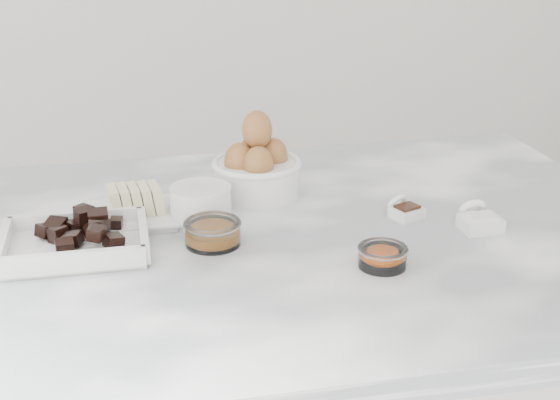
{
  "coord_description": "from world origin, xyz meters",
  "views": [
    {
      "loc": [
        -0.22,
        -1.06,
        1.42
      ],
      "look_at": [
        0.02,
        0.03,
        0.98
      ],
      "focal_mm": 50.0,
      "sensor_mm": 36.0,
      "label": 1
    }
  ],
  "objects_px": {
    "sugar_ramekin": "(201,203)",
    "zest_bowl": "(383,256)",
    "chocolate_dish": "(74,238)",
    "egg_bowl": "(257,168)",
    "honey_bowl": "(213,232)",
    "vanilla_spoon": "(405,210)",
    "salt_spoon": "(478,219)",
    "butter_plate": "(132,208)"
  },
  "relations": [
    {
      "from": "zest_bowl",
      "to": "vanilla_spoon",
      "type": "xyz_separation_m",
      "value": [
        0.09,
        0.16,
        -0.0
      ]
    },
    {
      "from": "butter_plate",
      "to": "vanilla_spoon",
      "type": "relative_size",
      "value": 2.07
    },
    {
      "from": "vanilla_spoon",
      "to": "sugar_ramekin",
      "type": "bearing_deg",
      "value": 170.86
    },
    {
      "from": "chocolate_dish",
      "to": "vanilla_spoon",
      "type": "xyz_separation_m",
      "value": [
        0.51,
        0.02,
        -0.01
      ]
    },
    {
      "from": "sugar_ramekin",
      "to": "egg_bowl",
      "type": "height_order",
      "value": "egg_bowl"
    },
    {
      "from": "zest_bowl",
      "to": "vanilla_spoon",
      "type": "distance_m",
      "value": 0.19
    },
    {
      "from": "egg_bowl",
      "to": "salt_spoon",
      "type": "xyz_separation_m",
      "value": [
        0.3,
        -0.21,
        -0.03
      ]
    },
    {
      "from": "egg_bowl",
      "to": "vanilla_spoon",
      "type": "xyz_separation_m",
      "value": [
        0.21,
        -0.15,
        -0.04
      ]
    },
    {
      "from": "egg_bowl",
      "to": "zest_bowl",
      "type": "bearing_deg",
      "value": -69.16
    },
    {
      "from": "honey_bowl",
      "to": "butter_plate",
      "type": "bearing_deg",
      "value": 133.83
    },
    {
      "from": "chocolate_dish",
      "to": "zest_bowl",
      "type": "relative_size",
      "value": 2.96
    },
    {
      "from": "zest_bowl",
      "to": "salt_spoon",
      "type": "xyz_separation_m",
      "value": [
        0.19,
        0.09,
        -0.0
      ]
    },
    {
      "from": "egg_bowl",
      "to": "salt_spoon",
      "type": "bearing_deg",
      "value": -35.18
    },
    {
      "from": "chocolate_dish",
      "to": "zest_bowl",
      "type": "xyz_separation_m",
      "value": [
        0.41,
        -0.14,
        -0.01
      ]
    },
    {
      "from": "chocolate_dish",
      "to": "salt_spoon",
      "type": "bearing_deg",
      "value": -4.18
    },
    {
      "from": "honey_bowl",
      "to": "vanilla_spoon",
      "type": "bearing_deg",
      "value": 6.97
    },
    {
      "from": "butter_plate",
      "to": "egg_bowl",
      "type": "height_order",
      "value": "egg_bowl"
    },
    {
      "from": "vanilla_spoon",
      "to": "butter_plate",
      "type": "bearing_deg",
      "value": 169.63
    },
    {
      "from": "sugar_ramekin",
      "to": "butter_plate",
      "type": "bearing_deg",
      "value": 165.96
    },
    {
      "from": "honey_bowl",
      "to": "egg_bowl",
      "type": "bearing_deg",
      "value": 61.38
    },
    {
      "from": "chocolate_dish",
      "to": "vanilla_spoon",
      "type": "bearing_deg",
      "value": 2.66
    },
    {
      "from": "vanilla_spoon",
      "to": "egg_bowl",
      "type": "bearing_deg",
      "value": 145.08
    },
    {
      "from": "honey_bowl",
      "to": "zest_bowl",
      "type": "bearing_deg",
      "value": -29.32
    },
    {
      "from": "butter_plate",
      "to": "salt_spoon",
      "type": "height_order",
      "value": "butter_plate"
    },
    {
      "from": "sugar_ramekin",
      "to": "vanilla_spoon",
      "type": "relative_size",
      "value": 1.41
    },
    {
      "from": "butter_plate",
      "to": "vanilla_spoon",
      "type": "height_order",
      "value": "butter_plate"
    },
    {
      "from": "salt_spoon",
      "to": "egg_bowl",
      "type": "bearing_deg",
      "value": 144.82
    },
    {
      "from": "honey_bowl",
      "to": "zest_bowl",
      "type": "xyz_separation_m",
      "value": [
        0.22,
        -0.12,
        -0.0
      ]
    },
    {
      "from": "vanilla_spoon",
      "to": "salt_spoon",
      "type": "height_order",
      "value": "salt_spoon"
    },
    {
      "from": "chocolate_dish",
      "to": "salt_spoon",
      "type": "xyz_separation_m",
      "value": [
        0.6,
        -0.04,
        -0.01
      ]
    },
    {
      "from": "sugar_ramekin",
      "to": "salt_spoon",
      "type": "distance_m",
      "value": 0.43
    },
    {
      "from": "sugar_ramekin",
      "to": "zest_bowl",
      "type": "xyz_separation_m",
      "value": [
        0.22,
        -0.21,
        -0.01
      ]
    },
    {
      "from": "chocolate_dish",
      "to": "butter_plate",
      "type": "height_order",
      "value": "butter_plate"
    },
    {
      "from": "salt_spoon",
      "to": "honey_bowl",
      "type": "bearing_deg",
      "value": 175.84
    },
    {
      "from": "butter_plate",
      "to": "honey_bowl",
      "type": "xyz_separation_m",
      "value": [
        0.11,
        -0.12,
        -0.0
      ]
    },
    {
      "from": "butter_plate",
      "to": "zest_bowl",
      "type": "distance_m",
      "value": 0.41
    },
    {
      "from": "chocolate_dish",
      "to": "butter_plate",
      "type": "xyz_separation_m",
      "value": [
        0.09,
        0.1,
        -0.0
      ]
    },
    {
      "from": "sugar_ramekin",
      "to": "honey_bowl",
      "type": "height_order",
      "value": "sugar_ramekin"
    },
    {
      "from": "zest_bowl",
      "to": "salt_spoon",
      "type": "distance_m",
      "value": 0.21
    },
    {
      "from": "zest_bowl",
      "to": "vanilla_spoon",
      "type": "bearing_deg",
      "value": 59.76
    },
    {
      "from": "sugar_ramekin",
      "to": "salt_spoon",
      "type": "height_order",
      "value": "sugar_ramekin"
    },
    {
      "from": "sugar_ramekin",
      "to": "chocolate_dish",
      "type": "bearing_deg",
      "value": -158.54
    }
  ]
}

